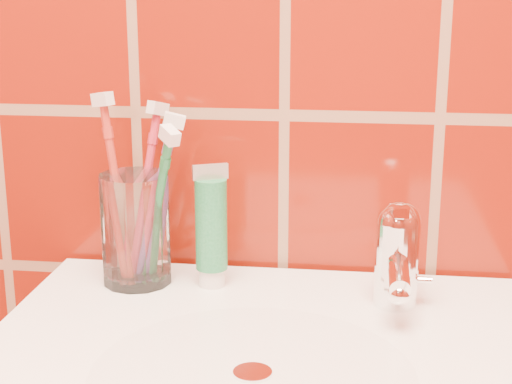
# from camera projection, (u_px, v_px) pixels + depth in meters

# --- Properties ---
(glass_tumbler) EXTENTS (0.09, 0.09, 0.13)m
(glass_tumbler) POSITION_uv_depth(u_px,v_px,m) (136.00, 229.00, 0.92)
(glass_tumbler) COLOR white
(glass_tumbler) RESTS_ON pedestal_sink
(toothpaste_tube) EXTENTS (0.04, 0.04, 0.15)m
(toothpaste_tube) POSITION_uv_depth(u_px,v_px,m) (211.00, 230.00, 0.91)
(toothpaste_tube) COLOR white
(toothpaste_tube) RESTS_ON pedestal_sink
(faucet) EXTENTS (0.05, 0.11, 0.12)m
(faucet) POSITION_uv_depth(u_px,v_px,m) (397.00, 251.00, 0.85)
(faucet) COLOR white
(faucet) RESTS_ON pedestal_sink
(toothbrush_0) EXTENTS (0.11, 0.13, 0.23)m
(toothbrush_0) POSITION_uv_depth(u_px,v_px,m) (145.00, 192.00, 0.94)
(toothbrush_0) COLOR #BE283E
(toothbrush_0) RESTS_ON glass_tumbler
(toothbrush_1) EXTENTS (0.14, 0.15, 0.21)m
(toothbrush_1) POSITION_uv_depth(u_px,v_px,m) (157.00, 209.00, 0.89)
(toothbrush_1) COLOR #1F753F
(toothbrush_1) RESTS_ON glass_tumbler
(toothbrush_2) EXTENTS (0.10, 0.09, 0.21)m
(toothbrush_2) POSITION_uv_depth(u_px,v_px,m) (156.00, 199.00, 0.92)
(toothbrush_2) COLOR #754696
(toothbrush_2) RESTS_ON glass_tumbler
(toothbrush_3) EXTENTS (0.09, 0.08, 0.23)m
(toothbrush_3) POSITION_uv_depth(u_px,v_px,m) (117.00, 191.00, 0.91)
(toothbrush_3) COLOR #B43326
(toothbrush_3) RESTS_ON glass_tumbler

